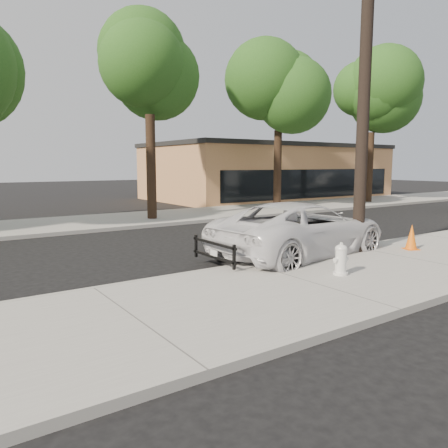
{
  "coord_description": "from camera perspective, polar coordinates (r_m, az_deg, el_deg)",
  "views": [
    {
      "loc": [
        -6.72,
        -10.81,
        2.67
      ],
      "look_at": [
        0.15,
        -0.81,
        1.0
      ],
      "focal_mm": 35.0,
      "sensor_mm": 36.0,
      "label": 1
    }
  ],
  "objects": [
    {
      "name": "police_cruiser",
      "position": [
        12.8,
        10.01,
        -0.69
      ],
      "size": [
        6.03,
        3.34,
        1.6
      ],
      "primitive_type": "imported",
      "rotation": [
        0.0,
        0.0,
        1.69
      ],
      "color": "silver",
      "rests_on": "ground"
    },
    {
      "name": "tree_d",
      "position": [
        25.53,
        7.73,
        16.09
      ],
      "size": [
        4.5,
        4.35,
        8.75
      ],
      "color": "black",
      "rests_on": "far_sidewalk"
    },
    {
      "name": "ground",
      "position": [
        13.0,
        -2.6,
        -4.02
      ],
      "size": [
        120.0,
        120.0,
        0.0
      ],
      "primitive_type": "plane",
      "color": "black",
      "rests_on": "ground"
    },
    {
      "name": "tree_c",
      "position": [
        20.93,
        -9.02,
        19.43
      ],
      "size": [
        4.96,
        4.8,
        9.55
      ],
      "color": "black",
      "rests_on": "far_sidewalk"
    },
    {
      "name": "curb_near",
      "position": [
        11.3,
        3.07,
        -5.45
      ],
      "size": [
        90.0,
        0.12,
        0.16
      ],
      "primitive_type": "cube",
      "color": "#9E9B93",
      "rests_on": "ground"
    },
    {
      "name": "tree_e",
      "position": [
        31.34,
        19.31,
        14.79
      ],
      "size": [
        4.8,
        4.65,
        9.25
      ],
      "color": "black",
      "rests_on": "far_sidewalk"
    },
    {
      "name": "near_sidewalk",
      "position": [
        9.71,
        11.09,
        -7.81
      ],
      "size": [
        90.0,
        4.4,
        0.15
      ],
      "primitive_type": "cube",
      "color": "gray",
      "rests_on": "ground"
    },
    {
      "name": "building_main",
      "position": [
        35.15,
        5.78,
        6.7
      ],
      "size": [
        18.0,
        10.0,
        4.0
      ],
      "primitive_type": "cube",
      "color": "#AF7149",
      "rests_on": "ground"
    },
    {
      "name": "traffic_cone",
      "position": [
        14.11,
        23.29,
        -1.6
      ],
      "size": [
        0.51,
        0.51,
        0.75
      ],
      "rotation": [
        0.0,
        0.0,
        -0.43
      ],
      "color": "orange",
      "rests_on": "near_sidewalk"
    },
    {
      "name": "utility_pole",
      "position": [
        13.28,
        17.84,
        16.25
      ],
      "size": [
        1.4,
        0.34,
        9.0
      ],
      "color": "black",
      "rests_on": "near_sidewalk"
    },
    {
      "name": "fire_hydrant",
      "position": [
        10.37,
        15.01,
        -4.57
      ],
      "size": [
        0.37,
        0.34,
        0.7
      ],
      "rotation": [
        0.0,
        0.0,
        -0.12
      ],
      "color": "silver",
      "rests_on": "near_sidewalk"
    },
    {
      "name": "far_sidewalk",
      "position": [
        20.61,
        -15.22,
        0.33
      ],
      "size": [
        90.0,
        5.0,
        0.15
      ],
      "primitive_type": "cube",
      "color": "gray",
      "rests_on": "ground"
    }
  ]
}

